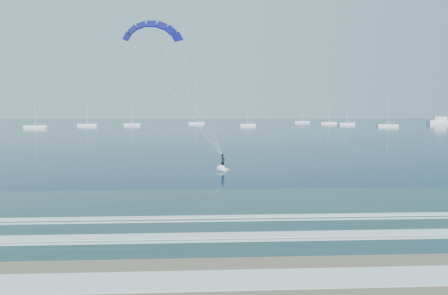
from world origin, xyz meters
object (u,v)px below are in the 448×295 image
kitesurfer_rig (185,88)px  sailboat_4 (302,122)px  motor_yacht (441,121)px  sailboat_8 (328,123)px  sailboat_6 (387,125)px  sailboat_1 (87,125)px  sailboat_0 (35,126)px  sailboat_3 (248,125)px  sailboat_7 (132,124)px  sailboat_2 (196,123)px  sailboat_5 (347,124)px

kitesurfer_rig → sailboat_4: 229.39m
motor_yacht → sailboat_8: sailboat_8 is taller
sailboat_6 → sailboat_8: 52.88m
sailboat_1 → kitesurfer_rig: bearing=-70.4°
kitesurfer_rig → sailboat_0: bearing=118.2°
sailboat_0 → sailboat_3: sailboat_0 is taller
sailboat_7 → sailboat_8: sailboat_8 is taller
sailboat_3 → sailboat_6: bearing=-11.9°
kitesurfer_rig → sailboat_0: 155.13m
sailboat_1 → sailboat_0: bearing=-122.9°
sailboat_3 → sailboat_4: 75.05m
sailboat_4 → sailboat_8: size_ratio=1.06×
sailboat_8 → sailboat_7: bearing=-166.6°
sailboat_3 → sailboat_7: 61.41m
sailboat_1 → sailboat_8: bearing=13.9°
sailboat_1 → motor_yacht: bearing=7.8°
kitesurfer_rig → sailboat_4: size_ratio=1.38×
sailboat_2 → sailboat_5: (84.60, -19.99, -0.00)m
sailboat_7 → sailboat_5: bearing=3.1°
kitesurfer_rig → sailboat_1: bearing=109.6°
motor_yacht → kitesurfer_rig: bearing=-127.7°
motor_yacht → sailboat_5: 65.16m
sailboat_6 → sailboat_7: bearing=169.3°
sailboat_0 → sailboat_2: sailboat_0 is taller
sailboat_0 → sailboat_8: (151.82, 58.28, -0.01)m
sailboat_0 → sailboat_5: bearing=13.5°
sailboat_1 → sailboat_8: (135.86, 33.64, -0.01)m
sailboat_3 → sailboat_6: 68.25m
sailboat_0 → sailboat_8: size_ratio=1.05×
motor_yacht → sailboat_3: size_ratio=1.49×
sailboat_8 → sailboat_2: bearing=-179.4°
sailboat_2 → sailboat_4: 74.57m
sailboat_2 → sailboat_4: bearing=19.5°
sailboat_2 → sailboat_3: bearing=-53.5°
sailboat_3 → sailboat_7: (-60.59, 10.01, -0.01)m
motor_yacht → sailboat_6: 70.73m
sailboat_2 → sailboat_3: 45.23m
kitesurfer_rig → sailboat_0: size_ratio=1.39×
sailboat_2 → sailboat_8: (80.76, 0.83, -0.00)m
sailboat_7 → motor_yacht: bearing=6.6°
sailboat_4 → sailboat_2: bearing=-160.5°
sailboat_2 → sailboat_7: size_ratio=1.16×
sailboat_6 → sailboat_8: bearing=104.2°
sailboat_4 → sailboat_8: 26.28m
sailboat_1 → sailboat_3: 82.11m
sailboat_0 → sailboat_7: (37.40, 31.12, -0.02)m
kitesurfer_rig → sailboat_3: (24.78, 157.59, -8.98)m
sailboat_6 → motor_yacht: bearing=39.8°
sailboat_0 → sailboat_8: bearing=21.0°
sailboat_0 → sailboat_2: bearing=39.0°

